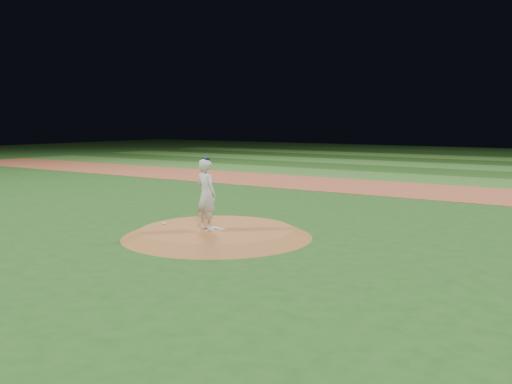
# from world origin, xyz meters

# --- Properties ---
(ground) EXTENTS (120.00, 120.00, 0.00)m
(ground) POSITION_xyz_m (0.00, 0.00, 0.00)
(ground) COLOR #1F4D19
(ground) RESTS_ON ground
(infield_dirt_band) EXTENTS (70.00, 6.00, 0.02)m
(infield_dirt_band) POSITION_xyz_m (0.00, 14.00, 0.01)
(infield_dirt_band) COLOR #A25032
(infield_dirt_band) RESTS_ON ground
(outfield_stripe_0) EXTENTS (70.00, 5.00, 0.02)m
(outfield_stripe_0) POSITION_xyz_m (0.00, 19.50, 0.01)
(outfield_stripe_0) COLOR #366D27
(outfield_stripe_0) RESTS_ON ground
(outfield_stripe_1) EXTENTS (70.00, 5.00, 0.02)m
(outfield_stripe_1) POSITION_xyz_m (0.00, 24.50, 0.01)
(outfield_stripe_1) COLOR #204A17
(outfield_stripe_1) RESTS_ON ground
(outfield_stripe_2) EXTENTS (70.00, 5.00, 0.02)m
(outfield_stripe_2) POSITION_xyz_m (0.00, 29.50, 0.01)
(outfield_stripe_2) COLOR #39772B
(outfield_stripe_2) RESTS_ON ground
(outfield_stripe_3) EXTENTS (70.00, 5.00, 0.02)m
(outfield_stripe_3) POSITION_xyz_m (0.00, 34.50, 0.01)
(outfield_stripe_3) COLOR #1E4616
(outfield_stripe_3) RESTS_ON ground
(outfield_stripe_4) EXTENTS (70.00, 5.00, 0.02)m
(outfield_stripe_4) POSITION_xyz_m (0.00, 39.50, 0.01)
(outfield_stripe_4) COLOR #3E792C
(outfield_stripe_4) RESTS_ON ground
(pitchers_mound) EXTENTS (5.50, 5.50, 0.25)m
(pitchers_mound) POSITION_xyz_m (0.00, 0.00, 0.12)
(pitchers_mound) COLOR #A05F31
(pitchers_mound) RESTS_ON ground
(pitching_rubber) EXTENTS (0.61, 0.29, 0.03)m
(pitching_rubber) POSITION_xyz_m (0.07, -0.08, 0.26)
(pitching_rubber) COLOR silver
(pitching_rubber) RESTS_ON pitchers_mound
(rosin_bag) EXTENTS (0.11, 0.11, 0.06)m
(rosin_bag) POSITION_xyz_m (-1.71, -0.42, 0.28)
(rosin_bag) COLOR white
(rosin_bag) RESTS_ON pitchers_mound
(pitcher_on_mound) EXTENTS (0.84, 0.65, 2.09)m
(pitcher_on_mound) POSITION_xyz_m (-0.07, -0.40, 1.28)
(pitcher_on_mound) COLOR silver
(pitcher_on_mound) RESTS_ON pitchers_mound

